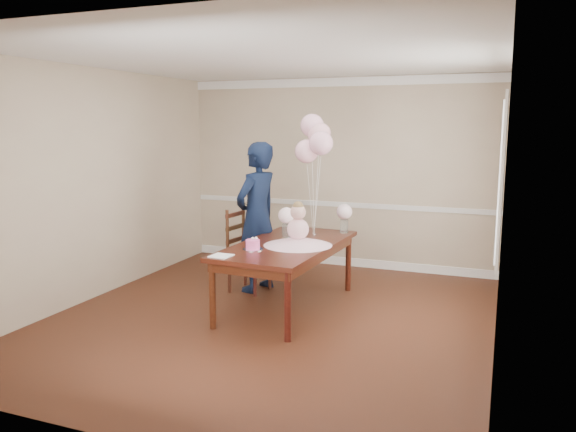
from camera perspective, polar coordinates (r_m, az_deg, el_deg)
The scene contains 50 objects.
floor at distance 6.08m, azimuth -1.86°, elevation -10.38°, with size 4.50×5.00×0.00m, color black.
ceiling at distance 5.76m, azimuth -2.00°, elevation 15.79°, with size 4.50×5.00×0.02m, color silver.
wall_back at distance 8.11m, azimuth 5.05°, elevation 4.35°, with size 4.50×0.02×2.70m, color tan.
wall_front at distance 3.63m, azimuth -17.62°, elevation -2.26°, with size 4.50×0.02×2.70m, color tan.
wall_left at distance 6.96m, azimuth -19.24°, elevation 3.04°, with size 0.02×5.00×2.70m, color tan.
wall_right at distance 5.31m, azimuth 21.01°, elevation 1.12°, with size 0.02×5.00×2.70m, color tan.
chair_rail_trim at distance 8.16m, azimuth 4.98°, elevation 1.20°, with size 4.50×0.02×0.07m, color silver.
crown_molding at distance 8.09m, azimuth 5.16°, elevation 13.41°, with size 4.50×0.02×0.12m, color white.
baseboard_trim at distance 8.32m, azimuth 4.90°, elevation -4.54°, with size 4.50×0.02×0.12m, color white.
window_frame at distance 5.79m, azimuth 20.95°, elevation 3.75°, with size 0.02×1.66×1.56m, color white.
window_blinds at distance 5.79m, azimuth 20.77°, elevation 3.76°, with size 0.01×1.50×1.40m, color silver.
dining_table_top at distance 6.24m, azimuth -0.06°, elevation -3.00°, with size 0.99×1.98×0.05m, color black.
table_apron at distance 6.26m, azimuth -0.06°, elevation -3.66°, with size 0.89×1.88×0.10m, color black.
table_leg_fl at distance 5.75m, azimuth -7.69°, elevation -8.00°, with size 0.07×0.07×0.69m, color black.
table_leg_fr at distance 5.37m, azimuth -0.04°, elevation -9.17°, with size 0.07×0.07×0.69m, color black.
table_leg_bl at distance 7.30m, azimuth -0.08°, elevation -4.16°, with size 0.07×0.07×0.69m, color black.
table_leg_br at distance 7.01m, azimuth 6.15°, elevation -4.79°, with size 0.07×0.07×0.69m, color black.
baby_skirt at distance 6.12m, azimuth 1.01°, elevation -2.53°, with size 0.75×0.75×0.10m, color #E0A5B8.
baby_torso at distance 6.10m, azimuth 1.02°, elevation -1.35°, with size 0.24×0.24×0.24m, color pink.
baby_head at distance 6.06m, azimuth 1.02°, elevation 0.40°, with size 0.17×0.17×0.17m, color #CD998D.
baby_hair at distance 6.05m, azimuth 1.02°, elevation 0.96°, with size 0.12×0.12×0.12m, color brown.
cake_platter at distance 5.93m, azimuth -3.60°, elevation -3.39°, with size 0.22×0.22×0.01m, color silver.
birthday_cake at distance 5.92m, azimuth -3.60°, elevation -2.89°, with size 0.15×0.15×0.10m, color #FE50A6.
cake_flower_a at distance 5.90m, azimuth -3.61°, elevation -2.28°, with size 0.03×0.03×0.03m, color white.
cake_flower_b at distance 5.91m, azimuth -3.26°, elevation -2.27°, with size 0.03×0.03×0.03m, color white.
rose_vase_near at distance 6.54m, azimuth -0.17°, elevation -1.49°, with size 0.10×0.10×0.16m, color silver.
roses_near at distance 6.51m, azimuth -0.17°, elevation 0.06°, with size 0.19×0.19×0.19m, color #FBD2D7.
rose_vase_far at distance 6.85m, azimuth 5.72°, elevation -1.04°, with size 0.10×0.10×0.16m, color white.
roses_far at distance 6.82m, azimuth 5.75°, elevation 0.44°, with size 0.19×0.19×0.19m, color silver.
napkin at distance 5.66m, azimuth -6.81°, elevation -4.04°, with size 0.20×0.20×0.01m, color white.
balloon_weight at distance 6.69m, azimuth 2.64°, elevation -1.87°, with size 0.04×0.04×0.02m, color silver.
balloon_a at distance 6.60m, azimuth 1.90°, elevation 6.58°, with size 0.28×0.28×0.28m, color #FFB4C5.
balloon_b at distance 6.48m, azimuth 3.37°, elevation 7.39°, with size 0.28×0.28×0.28m, color #EEA9C1.
balloon_c at distance 6.64m, azimuth 3.20°, elevation 8.30°, with size 0.28×0.28×0.28m, color #E7A3AF.
balloon_d at distance 6.70m, azimuth 2.47°, elevation 9.16°, with size 0.28×0.28×0.28m, color #E7A4BA.
balloon_ribbon_a at distance 6.64m, azimuth 2.27°, elevation 1.69°, with size 0.00×0.00×0.83m, color silver.
balloon_ribbon_b at distance 6.57m, azimuth 2.99°, elevation 2.05°, with size 0.00×0.00×0.93m, color white.
balloon_ribbon_c at distance 6.65m, azimuth 2.91°, elevation 2.56°, with size 0.00×0.00×1.03m, color white.
balloon_ribbon_d at distance 6.67m, azimuth 2.55°, elevation 3.01°, with size 0.00×0.00×1.13m, color white.
dining_chair_seat at distance 6.95m, azimuth -3.92°, elevation -3.97°, with size 0.44×0.44×0.05m, color #36170E.
chair_leg_fl at distance 6.96m, azimuth -5.96°, elevation -6.00°, with size 0.04×0.04×0.43m, color #33150E.
chair_leg_fr at distance 6.77m, azimuth -3.39°, elevation -6.40°, with size 0.04×0.04×0.43m, color #34110E.
chair_leg_bl at distance 7.25m, azimuth -4.37°, elevation -5.34°, with size 0.04×0.04×0.43m, color #36150E.
chair_leg_br at distance 7.07m, azimuth -1.86°, elevation -5.70°, with size 0.04×0.04×0.43m, color #33150E.
chair_back_post_l at distance 6.85m, azimuth -6.18°, elevation -1.70°, with size 0.04×0.04×0.56m, color #351B0E.
chair_back_post_r at distance 7.15m, azimuth -4.56°, elevation -1.21°, with size 0.04×0.04×0.56m, color #3B2010.
chair_slat_low at distance 7.02m, azimuth -5.33°, elevation -2.42°, with size 0.03×0.40×0.05m, color #3C1C10.
chair_slat_mid at distance 6.99m, azimuth -5.35°, elevation -1.13°, with size 0.03×0.40×0.05m, color #321C0D.
chair_slat_top at distance 6.96m, azimuth -5.37°, elevation 0.18°, with size 0.03×0.40×0.05m, color #3E1A10.
woman at distance 6.89m, azimuth -3.16°, elevation -0.12°, with size 0.67×0.45×1.84m, color black.
Camera 1 is at (2.25, -5.26, 2.06)m, focal length 35.00 mm.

